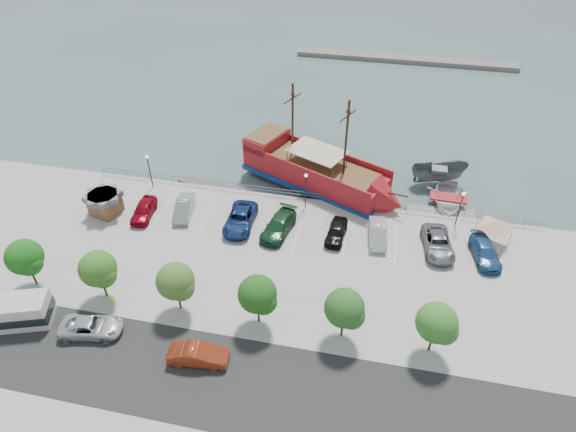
# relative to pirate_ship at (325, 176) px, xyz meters

# --- Properties ---
(ground) EXTENTS (160.00, 160.00, 0.00)m
(ground) POSITION_rel_pirate_ship_xyz_m (-1.50, -11.10, -2.15)
(ground) COLOR #455859
(street) EXTENTS (100.00, 8.00, 0.04)m
(street) POSITION_rel_pirate_ship_xyz_m (-1.50, -27.10, -1.14)
(street) COLOR #242424
(street) RESTS_ON land_slab
(sidewalk) EXTENTS (100.00, 4.00, 0.05)m
(sidewalk) POSITION_rel_pirate_ship_xyz_m (-1.50, -21.10, -1.13)
(sidewalk) COLOR #A2A19C
(sidewalk) RESTS_ON land_slab
(seawall_railing) EXTENTS (50.00, 0.06, 1.00)m
(seawall_railing) POSITION_rel_pirate_ship_xyz_m (-1.50, -3.30, -0.62)
(seawall_railing) COLOR #5C5F63
(seawall_railing) RESTS_ON land_slab
(far_shore) EXTENTS (40.00, 3.00, 0.80)m
(far_shore) POSITION_rel_pirate_ship_xyz_m (8.50, 43.90, -1.75)
(far_shore) COLOR slate
(far_shore) RESTS_ON ground
(pirate_ship) EXTENTS (20.46, 13.11, 12.82)m
(pirate_ship) POSITION_rel_pirate_ship_xyz_m (0.00, 0.00, 0.00)
(pirate_ship) COLOR maroon
(pirate_ship) RESTS_ON ground
(patrol_boat) EXTENTS (7.16, 4.10, 2.61)m
(patrol_boat) POSITION_rel_pirate_ship_xyz_m (13.03, 4.32, -0.84)
(patrol_boat) COLOR #525759
(patrol_boat) RESTS_ON ground
(speedboat) EXTENTS (5.19, 7.11, 1.44)m
(speedboat) POSITION_rel_pirate_ship_xyz_m (14.02, 0.16, -1.43)
(speedboat) COLOR silver
(speedboat) RESTS_ON ground
(dock_west) EXTENTS (7.03, 4.02, 0.39)m
(dock_west) POSITION_rel_pirate_ship_xyz_m (-14.26, -1.90, -1.95)
(dock_west) COLOR slate
(dock_west) RESTS_ON ground
(dock_mid) EXTENTS (6.57, 2.75, 0.36)m
(dock_mid) POSITION_rel_pirate_ship_xyz_m (5.39, -1.90, -1.96)
(dock_mid) COLOR gray
(dock_mid) RESTS_ON ground
(dock_east) EXTENTS (7.64, 2.60, 0.43)m
(dock_east) POSITION_rel_pirate_ship_xyz_m (13.24, -1.90, -1.93)
(dock_east) COLOR gray
(dock_east) RESTS_ON ground
(shed) EXTENTS (3.67, 3.67, 2.48)m
(shed) POSITION_rel_pirate_ship_xyz_m (-22.36, -10.10, 0.17)
(shed) COLOR brown
(shed) RESTS_ON land_slab
(canopy_tent) EXTENTS (4.89, 4.89, 3.20)m
(canopy_tent) POSITION_rel_pirate_ship_xyz_m (17.74, -6.57, 1.64)
(canopy_tent) COLOR slate
(canopy_tent) RESTS_ON land_slab
(street_van) EXTENTS (5.48, 3.31, 1.42)m
(street_van) POSITION_rel_pirate_ship_xyz_m (-15.66, -25.02, -0.44)
(street_van) COLOR #B9BBBD
(street_van) RESTS_ON street
(street_sedan) EXTENTS (4.86, 2.16, 1.55)m
(street_sedan) POSITION_rel_pirate_ship_xyz_m (-6.12, -25.81, -0.37)
(street_sedan) COLOR #A3361A
(street_sedan) RESTS_ON street
(shuttle_bus) EXTENTS (7.78, 4.82, 2.58)m
(shuttle_bus) POSITION_rel_pirate_ship_xyz_m (-23.07, -25.60, 0.11)
(shuttle_bus) COLOR beige
(shuttle_bus) RESTS_ON street
(fire_hydrant) EXTENTS (0.24, 0.24, 0.68)m
(fire_hydrant) POSITION_rel_pirate_ship_xyz_m (-15.49, -21.90, -0.77)
(fire_hydrant) COLOR yellow
(fire_hydrant) RESTS_ON sidewalk
(lamp_post_left) EXTENTS (0.36, 0.36, 4.28)m
(lamp_post_left) POSITION_rel_pirate_ship_xyz_m (-19.50, -4.60, 1.79)
(lamp_post_left) COLOR black
(lamp_post_left) RESTS_ON land_slab
(lamp_post_mid) EXTENTS (0.36, 0.36, 4.28)m
(lamp_post_mid) POSITION_rel_pirate_ship_xyz_m (-1.50, -4.60, 1.79)
(lamp_post_mid) COLOR black
(lamp_post_mid) RESTS_ON land_slab
(lamp_post_right) EXTENTS (0.36, 0.36, 4.28)m
(lamp_post_right) POSITION_rel_pirate_ship_xyz_m (14.50, -4.60, 1.79)
(lamp_post_right) COLOR black
(lamp_post_right) RESTS_ON land_slab
(tree_a) EXTENTS (3.30, 3.20, 5.00)m
(tree_a) POSITION_rel_pirate_ship_xyz_m (-23.36, -21.18, 2.15)
(tree_a) COLOR #473321
(tree_a) RESTS_ON sidewalk
(tree_b) EXTENTS (3.30, 3.20, 5.00)m
(tree_b) POSITION_rel_pirate_ship_xyz_m (-16.36, -21.18, 2.15)
(tree_b) COLOR #473321
(tree_b) RESTS_ON sidewalk
(tree_c) EXTENTS (3.30, 3.20, 5.00)m
(tree_c) POSITION_rel_pirate_ship_xyz_m (-9.36, -21.18, 2.15)
(tree_c) COLOR #473321
(tree_c) RESTS_ON sidewalk
(tree_d) EXTENTS (3.30, 3.20, 5.00)m
(tree_d) POSITION_rel_pirate_ship_xyz_m (-2.36, -21.18, 2.15)
(tree_d) COLOR #473321
(tree_d) RESTS_ON sidewalk
(tree_e) EXTENTS (3.30, 3.20, 5.00)m
(tree_e) POSITION_rel_pirate_ship_xyz_m (4.64, -21.18, 2.15)
(tree_e) COLOR #473321
(tree_e) RESTS_ON sidewalk
(tree_f) EXTENTS (3.30, 3.20, 5.00)m
(tree_f) POSITION_rel_pirate_ship_xyz_m (11.64, -21.18, 2.15)
(tree_f) COLOR #473321
(tree_f) RESTS_ON sidewalk
(parked_car_a) EXTENTS (2.37, 4.83, 1.59)m
(parked_car_a) POSITION_rel_pirate_ship_xyz_m (-18.13, -9.78, -0.35)
(parked_car_a) COLOR maroon
(parked_car_a) RESTS_ON land_slab
(parked_car_b) EXTENTS (2.55, 5.03, 1.58)m
(parked_car_b) POSITION_rel_pirate_ship_xyz_m (-14.06, -8.53, -0.36)
(parked_car_b) COLOR #A1A1A1
(parked_car_b) RESTS_ON land_slab
(parked_car_c) EXTENTS (2.96, 6.05, 1.65)m
(parked_car_c) POSITION_rel_pirate_ship_xyz_m (-7.57, -9.19, -0.32)
(parked_car_c) COLOR navy
(parked_car_c) RESTS_ON land_slab
(parked_car_d) EXTENTS (3.36, 6.05, 1.66)m
(parked_car_d) POSITION_rel_pirate_ship_xyz_m (-3.43, -9.44, -0.32)
(parked_car_d) COLOR #1A4827
(parked_car_d) RESTS_ON land_slab
(parked_car_e) EXTENTS (2.16, 4.60, 1.52)m
(parked_car_e) POSITION_rel_pirate_ship_xyz_m (2.49, -9.06, -0.39)
(parked_car_e) COLOR black
(parked_car_e) RESTS_ON land_slab
(parked_car_f) EXTENTS (2.15, 4.90, 1.57)m
(parked_car_f) POSITION_rel_pirate_ship_xyz_m (6.60, -8.47, -0.36)
(parked_car_f) COLOR silver
(parked_car_f) RESTS_ON land_slab
(parked_car_g) EXTENTS (3.39, 6.02, 1.59)m
(parked_car_g) POSITION_rel_pirate_ship_xyz_m (12.48, -8.82, -0.35)
(parked_car_g) COLOR slate
(parked_car_g) RESTS_ON land_slab
(parked_car_h) EXTENTS (3.06, 5.51, 1.51)m
(parked_car_h) POSITION_rel_pirate_ship_xyz_m (16.91, -9.14, -0.39)
(parked_car_h) COLOR #275586
(parked_car_h) RESTS_ON land_slab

